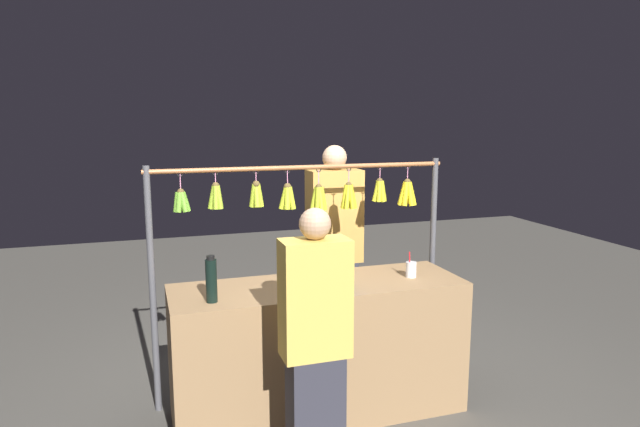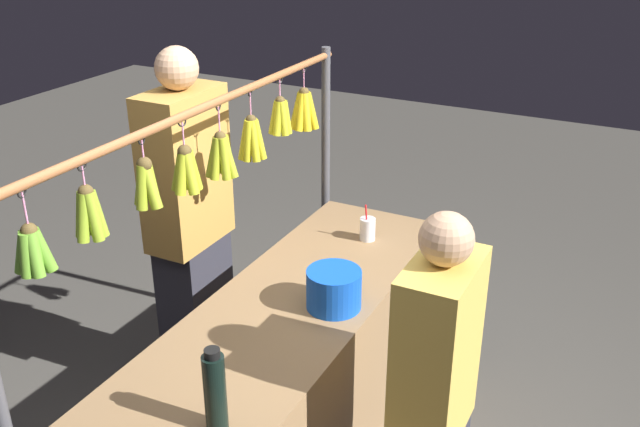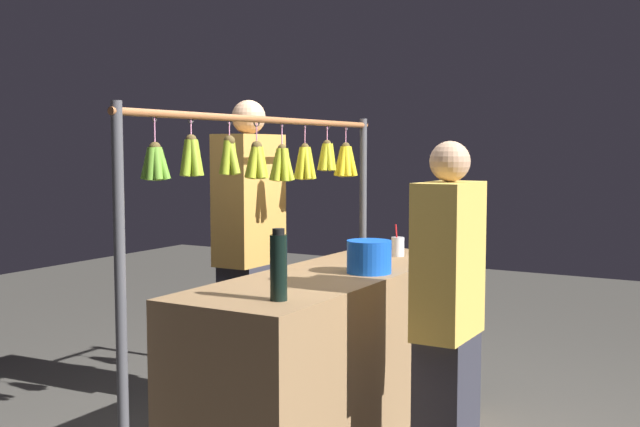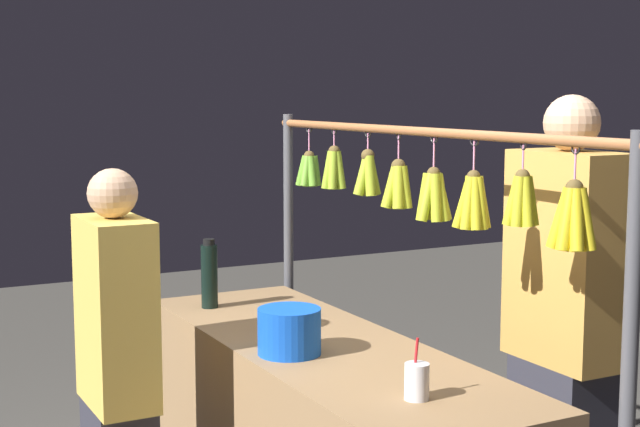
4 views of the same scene
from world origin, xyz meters
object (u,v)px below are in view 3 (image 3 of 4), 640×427
Objects in this scene: water_bottle at (279,266)px; customer_person at (447,329)px; blue_bucket at (369,257)px; vendor_person at (250,258)px; drink_cup at (398,247)px.

customer_person reaches higher than water_bottle.
vendor_person is at bearing -109.16° from blue_bucket.
drink_cup is (-0.59, -0.12, -0.02)m from blue_bucket.
vendor_person is at bearing -140.27° from water_bottle.
blue_bucket is at bearing -120.03° from customer_person.
blue_bucket is at bearing 179.04° from water_bottle.
vendor_person is 1.16× the size of customer_person.
customer_person is at bearing 132.62° from water_bottle.
customer_person is at bearing 66.76° from vendor_person.
water_bottle is at bearing -0.96° from blue_bucket.
drink_cup is at bearing 108.81° from vendor_person.
vendor_person is 1.54m from customer_person.
blue_bucket is 1.20× the size of drink_cup.
water_bottle is 0.76m from customer_person.
water_bottle is at bearing -47.38° from customer_person.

